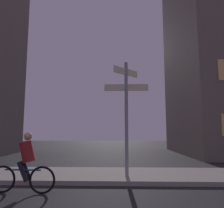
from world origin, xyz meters
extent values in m
cube|color=gray|center=(0.00, 7.12, 0.07)|extent=(40.00, 2.62, 0.14)
cylinder|color=gray|center=(1.06, 6.66, 2.13)|extent=(0.12, 0.12, 3.98)
cube|color=beige|center=(1.06, 6.66, 3.77)|extent=(0.89, 0.89, 0.24)
cube|color=beige|center=(1.06, 6.66, 3.19)|extent=(1.57, 0.03, 0.24)
torus|color=black|center=(-2.34, 4.97, 0.36)|extent=(0.72, 0.11, 0.72)
torus|color=black|center=(-1.24, 4.89, 0.36)|extent=(0.72, 0.11, 0.72)
cylinder|color=#1959A5|center=(-1.79, 4.93, 0.61)|extent=(1.00, 0.11, 0.04)
cylinder|color=maroon|center=(-1.69, 4.92, 1.08)|extent=(0.47, 0.35, 0.61)
sphere|color=tan|center=(-1.69, 4.92, 1.50)|extent=(0.22, 0.22, 0.22)
cylinder|color=black|center=(-1.75, 4.84, 0.58)|extent=(0.35, 0.14, 0.55)
cylinder|color=black|center=(-1.74, 5.02, 0.58)|extent=(0.35, 0.14, 0.55)
camera|label=1|loc=(0.79, -1.00, 1.62)|focal=34.94mm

